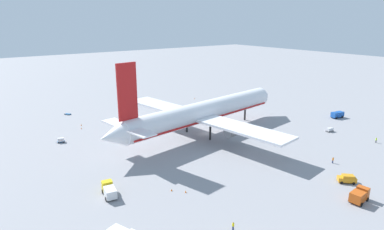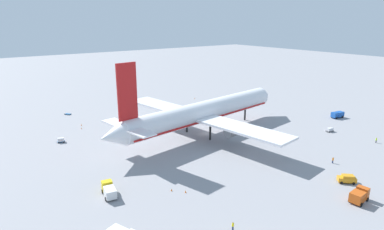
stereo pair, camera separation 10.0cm
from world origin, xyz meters
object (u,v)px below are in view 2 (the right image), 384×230
Objects in this scene: service_truck_0 at (109,190)px; baggage_cart_0 at (68,114)px; traffic_cone_0 at (81,125)px; traffic_cone_3 at (186,191)px; service_truck_4 at (359,195)px; baggage_cart_1 at (61,140)px; service_truck_1 at (338,114)px; ground_worker_0 at (333,160)px; ground_worker_2 at (376,140)px; airliner at (202,112)px; traffic_cone_4 at (195,98)px; traffic_cone_2 at (171,190)px; baggage_cart_2 at (330,130)px; traffic_cone_1 at (81,128)px; ground_worker_1 at (233,226)px; service_van at (347,179)px.

service_truck_0 is 73.02m from baggage_cart_0.
traffic_cone_0 is 1.00× the size of traffic_cone_3.
service_truck_0 is 54.29m from service_truck_4.
baggage_cart_1 reaches higher than baggage_cart_0.
ground_worker_0 is at bearing -150.62° from service_truck_1.
service_truck_4 is at bearing -71.02° from traffic_cone_0.
ground_worker_2 is 3.06× the size of traffic_cone_0.
ground_worker_0 reaches higher than ground_worker_2.
ground_worker_2 is at bearing -44.74° from airliner.
ground_worker_0 is at bearing -70.48° from airliner.
service_truck_4 is (42.21, -34.14, 0.08)m from service_truck_0.
traffic_cone_2 is at bearing -130.16° from traffic_cone_4.
ground_worker_2 is 70.26m from traffic_cone_2.
service_truck_0 is 13.91m from traffic_cone_2.
traffic_cone_0 is at bearing 108.98° from service_truck_4.
ground_worker_2 is 3.06× the size of traffic_cone_2.
service_truck_1 is 85.59m from traffic_cone_2.
traffic_cone_2 is 1.00× the size of traffic_cone_3.
service_truck_1 is at bearing -30.59° from traffic_cone_0.
baggage_cart_0 is at bearing 131.49° from baggage_cart_2.
baggage_cart_0 is 21.78m from traffic_cone_1.
baggage_cart_0 is 97.41m from ground_worker_1.
service_truck_0 is at bearing 141.04° from service_truck_4.
airliner is at bearing 41.72° from traffic_cone_2.
ground_worker_2 is at bearing -125.04° from service_truck_1.
traffic_cone_3 is at bearing -49.68° from traffic_cone_2.
ground_worker_1 is at bearing -162.13° from baggage_cart_2.
baggage_cart_0 is (-29.92, 106.11, -1.24)m from service_truck_4.
traffic_cone_0 reaches higher than baggage_cart_0.
traffic_cone_4 is (56.63, 72.21, 0.00)m from traffic_cone_3.
airliner is 44.16m from traffic_cone_1.
service_van is 2.54× the size of ground_worker_2.
baggage_cart_2 is 67.33m from traffic_cone_2.
baggage_cart_2 is 1.98× the size of ground_worker_2.
service_truck_4 reaches higher than traffic_cone_2.
service_truck_1 is at bearing 2.11° from service_truck_0.
ground_worker_1 is at bearing -89.26° from baggage_cart_0.
airliner is at bearing 46.51° from traffic_cone_3.
ground_worker_1 is 105.75m from traffic_cone_4.
service_truck_0 is at bearing 177.03° from baggage_cart_2.
traffic_cone_1 is (-68.99, 54.40, -0.44)m from baggage_cart_2.
ground_worker_1 is 2.98× the size of traffic_cone_4.
service_truck_0 reaches higher than baggage_cart_2.
baggage_cart_2 is at bearing 37.38° from service_van.
ground_worker_1 is 68.14m from ground_worker_2.
baggage_cart_0 is at bearing 69.95° from baggage_cart_1.
baggage_cart_2 is 87.85m from traffic_cone_1.
service_truck_1 is at bearing 29.38° from ground_worker_0.
service_van is 7.78× the size of traffic_cone_0.
service_van is at bearing -55.33° from baggage_cart_1.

